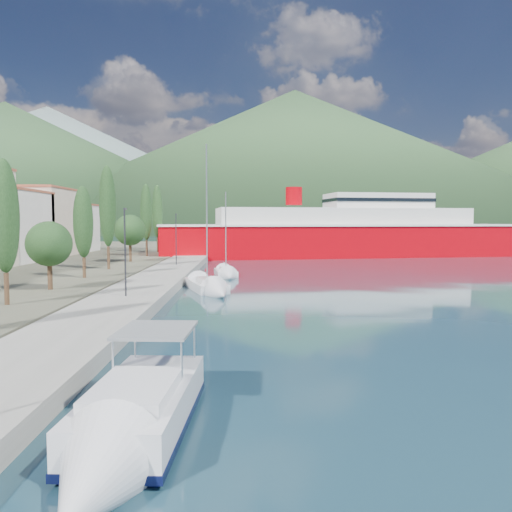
{
  "coord_description": "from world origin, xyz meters",
  "views": [
    {
      "loc": [
        -0.7,
        -21.04,
        5.94
      ],
      "look_at": [
        0.0,
        14.0,
        3.5
      ],
      "focal_mm": 35.0,
      "sensor_mm": 36.0,
      "label": 1
    }
  ],
  "objects": [
    {
      "name": "motor_cruiser",
      "position": [
        -3.74,
        -8.68,
        0.54
      ],
      "size": [
        3.08,
        9.05,
        3.29
      ],
      "color": "black",
      "rests_on": "ground"
    },
    {
      "name": "quay",
      "position": [
        -9.0,
        26.0,
        0.4
      ],
      "size": [
        5.0,
        88.0,
        0.8
      ],
      "primitive_type": "cube",
      "color": "gray",
      "rests_on": "ground"
    },
    {
      "name": "sailboat_mid",
      "position": [
        -2.69,
        31.59,
        0.29
      ],
      "size": [
        3.13,
        7.02,
        9.96
      ],
      "color": "silver",
      "rests_on": "ground"
    },
    {
      "name": "tree_row",
      "position": [
        -15.76,
        33.24,
        6.0
      ],
      "size": [
        4.01,
        65.36,
        11.4
      ],
      "color": "#47301E",
      "rests_on": "land_strip"
    },
    {
      "name": "ground",
      "position": [
        0.0,
        120.0,
        0.0
      ],
      "size": [
        1400.0,
        1400.0,
        0.0
      ],
      "primitive_type": "plane",
      "color": "#1B3947"
    },
    {
      "name": "sailboat_near",
      "position": [
        -3.5,
        19.99,
        0.32
      ],
      "size": [
        5.19,
        9.64,
        13.44
      ],
      "color": "silver",
      "rests_on": "ground"
    },
    {
      "name": "hills_far",
      "position": [
        138.59,
        618.73,
        77.39
      ],
      "size": [
        1480.0,
        900.0,
        180.0
      ],
      "color": "slate",
      "rests_on": "ground"
    },
    {
      "name": "lamp_posts",
      "position": [
        -9.0,
        13.95,
        4.08
      ],
      "size": [
        0.15,
        48.41,
        6.06
      ],
      "color": "#2D2D33",
      "rests_on": "quay"
    },
    {
      "name": "ferry",
      "position": [
        15.98,
        63.96,
        3.73
      ],
      "size": [
        63.0,
        21.99,
        12.26
      ],
      "color": "#B50009",
      "rests_on": "ground"
    },
    {
      "name": "hills_near",
      "position": [
        98.04,
        372.5,
        49.18
      ],
      "size": [
        1010.0,
        520.0,
        115.0
      ],
      "color": "#30512C",
      "rests_on": "ground"
    }
  ]
}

